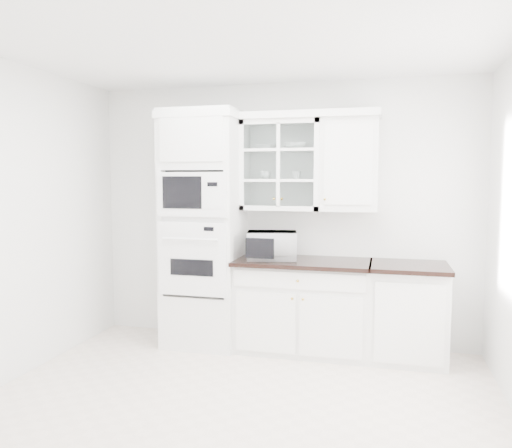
# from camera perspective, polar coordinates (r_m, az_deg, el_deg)

# --- Properties ---
(ground) EXTENTS (4.00, 3.50, 0.01)m
(ground) POSITION_cam_1_polar(r_m,az_deg,el_deg) (3.93, -2.57, -20.61)
(ground) COLOR beige
(ground) RESTS_ON ground
(room_shell) EXTENTS (4.00, 3.50, 2.70)m
(room_shell) POSITION_cam_1_polar(r_m,az_deg,el_deg) (3.95, -0.84, 6.10)
(room_shell) COLOR white
(room_shell) RESTS_ON ground
(oven_column) EXTENTS (0.76, 0.68, 2.40)m
(oven_column) POSITION_cam_1_polar(r_m,az_deg,el_deg) (5.15, -5.99, -0.59)
(oven_column) COLOR white
(oven_column) RESTS_ON ground
(base_cabinet_run) EXTENTS (1.32, 0.67, 0.92)m
(base_cabinet_run) POSITION_cam_1_polar(r_m,az_deg,el_deg) (5.05, 5.38, -9.20)
(base_cabinet_run) COLOR white
(base_cabinet_run) RESTS_ON ground
(extra_base_cabinet) EXTENTS (0.72, 0.67, 0.92)m
(extra_base_cabinet) POSITION_cam_1_polar(r_m,az_deg,el_deg) (5.00, 16.94, -9.56)
(extra_base_cabinet) COLOR white
(extra_base_cabinet) RESTS_ON ground
(upper_cabinet_glass) EXTENTS (0.80, 0.33, 0.90)m
(upper_cabinet_glass) POSITION_cam_1_polar(r_m,az_deg,el_deg) (5.07, 2.95, 6.70)
(upper_cabinet_glass) COLOR white
(upper_cabinet_glass) RESTS_ON room_shell
(upper_cabinet_solid) EXTENTS (0.55, 0.33, 0.90)m
(upper_cabinet_solid) POSITION_cam_1_polar(r_m,az_deg,el_deg) (4.98, 10.63, 6.65)
(upper_cabinet_solid) COLOR white
(upper_cabinet_solid) RESTS_ON room_shell
(crown_molding) EXTENTS (2.14, 0.38, 0.07)m
(crown_molding) POSITION_cam_1_polar(r_m,az_deg,el_deg) (5.11, 1.74, 12.16)
(crown_molding) COLOR white
(crown_molding) RESTS_ON room_shell
(countertop_microwave) EXTENTS (0.55, 0.49, 0.28)m
(countertop_microwave) POSITION_cam_1_polar(r_m,az_deg,el_deg) (4.94, 1.83, -2.45)
(countertop_microwave) COLOR white
(countertop_microwave) RESTS_ON base_cabinet_run
(bowl_a) EXTENTS (0.25, 0.25, 0.05)m
(bowl_a) POSITION_cam_1_polar(r_m,az_deg,el_deg) (5.12, 1.20, 8.78)
(bowl_a) COLOR white
(bowl_a) RESTS_ON upper_cabinet_glass
(bowl_b) EXTENTS (0.22, 0.22, 0.07)m
(bowl_b) POSITION_cam_1_polar(r_m,az_deg,el_deg) (5.05, 4.51, 8.89)
(bowl_b) COLOR white
(bowl_b) RESTS_ON upper_cabinet_glass
(cup_a) EXTENTS (0.13, 0.13, 0.08)m
(cup_a) POSITION_cam_1_polar(r_m,az_deg,el_deg) (5.11, 1.10, 5.59)
(cup_a) COLOR white
(cup_a) RESTS_ON upper_cabinet_glass
(cup_b) EXTENTS (0.09, 0.09, 0.08)m
(cup_b) POSITION_cam_1_polar(r_m,az_deg,el_deg) (5.06, 4.71, 5.58)
(cup_b) COLOR white
(cup_b) RESTS_ON upper_cabinet_glass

